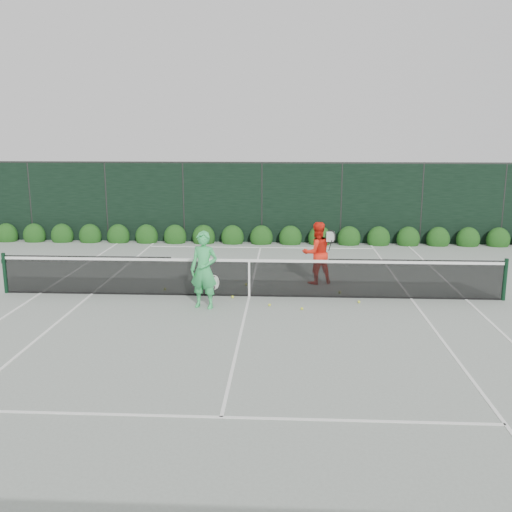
{
  "coord_description": "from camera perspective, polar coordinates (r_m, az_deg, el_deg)",
  "views": [
    {
      "loc": [
        0.92,
        -14.08,
        4.11
      ],
      "look_at": [
        0.16,
        0.3,
        1.0
      ],
      "focal_mm": 40.0,
      "sensor_mm": 36.0,
      "label": 1
    }
  ],
  "objects": [
    {
      "name": "hedge_row",
      "position": [
        21.6,
        0.54,
        1.85
      ],
      "size": [
        31.66,
        0.65,
        0.94
      ],
      "color": "#13370F",
      "rests_on": "ground"
    },
    {
      "name": "tennis_net",
      "position": [
        14.55,
        -0.78,
        -2.04
      ],
      "size": [
        12.9,
        0.1,
        1.07
      ],
      "color": "#11341F",
      "rests_on": "ground"
    },
    {
      "name": "player_man",
      "position": [
        15.85,
        6.1,
        0.32
      ],
      "size": [
        1.02,
        0.91,
        1.73
      ],
      "rotation": [
        0.0,
        0.0,
        3.5
      ],
      "color": "red",
      "rests_on": "ground"
    },
    {
      "name": "player_woman",
      "position": [
        13.6,
        -5.22,
        -1.4
      ],
      "size": [
        0.77,
        0.6,
        1.86
      ],
      "rotation": [
        0.0,
        0.0,
        -0.25
      ],
      "color": "#37BC5F",
      "rests_on": "ground"
    },
    {
      "name": "court_lines",
      "position": [
        14.69,
        -0.68,
        -4.03
      ],
      "size": [
        11.03,
        23.83,
        0.01
      ],
      "color": "white",
      "rests_on": "ground"
    },
    {
      "name": "windscreen_fence",
      "position": [
        11.69,
        -1.56,
        -0.63
      ],
      "size": [
        32.0,
        21.07,
        3.06
      ],
      "color": "black",
      "rests_on": "ground"
    },
    {
      "name": "tennis_balls",
      "position": [
        14.57,
        1.61,
        -4.07
      ],
      "size": [
        5.1,
        2.19,
        0.07
      ],
      "color": "yellow",
      "rests_on": "ground"
    },
    {
      "name": "ground",
      "position": [
        14.69,
        -0.68,
        -4.05
      ],
      "size": [
        80.0,
        80.0,
        0.0
      ],
      "primitive_type": "plane",
      "color": "gray",
      "rests_on": "ground"
    }
  ]
}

